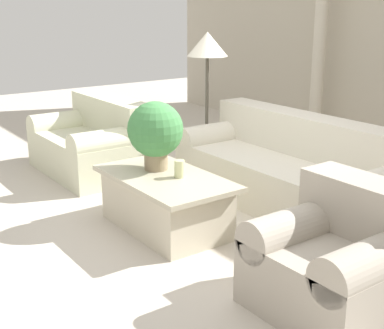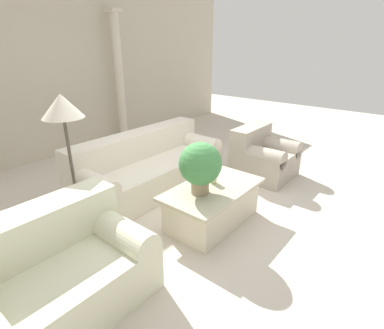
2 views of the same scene
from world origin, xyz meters
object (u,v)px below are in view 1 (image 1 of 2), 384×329
object	(u,v)px
armchair	(339,257)
potted_plant	(155,131)
coffee_table	(165,202)
floor_lamp	(207,51)
sofa_long	(290,170)
loveseat	(94,142)

from	to	relation	value
armchair	potted_plant	bearing A→B (deg)	-175.15
potted_plant	coffee_table	bearing A→B (deg)	-11.03
coffee_table	potted_plant	bearing A→B (deg)	168.97
floor_lamp	armchair	xyz separation A→B (m)	(2.72, -1.04, -1.03)
sofa_long	coffee_table	bearing A→B (deg)	-97.90
loveseat	potted_plant	world-z (taller)	potted_plant
sofa_long	coffee_table	distance (m)	1.31
sofa_long	floor_lamp	distance (m)	1.61
sofa_long	potted_plant	distance (m)	1.40
loveseat	potted_plant	xyz separation A→B (m)	(1.65, -0.20, 0.47)
potted_plant	floor_lamp	world-z (taller)	floor_lamp
potted_plant	armchair	distance (m)	1.94
potted_plant	floor_lamp	size ratio (longest dim) A/B	0.38
floor_lamp	armchair	world-z (taller)	floor_lamp
sofa_long	armchair	xyz separation A→B (m)	(1.49, -1.10, 0.01)
loveseat	potted_plant	distance (m)	1.73
loveseat	floor_lamp	bearing A→B (deg)	50.96
sofa_long	armchair	bearing A→B (deg)	-36.44
loveseat	armchair	size ratio (longest dim) A/B	1.65
potted_plant	armchair	size ratio (longest dim) A/B	0.68
sofa_long	floor_lamp	size ratio (longest dim) A/B	1.50
loveseat	floor_lamp	size ratio (longest dim) A/B	0.92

